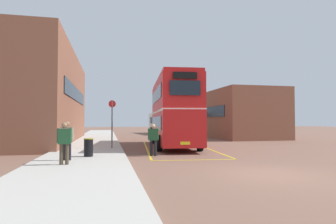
% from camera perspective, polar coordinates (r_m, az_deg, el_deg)
% --- Properties ---
extents(ground_plane, '(135.60, 135.60, 0.00)m').
position_cam_1_polar(ground_plane, '(23.67, 1.06, -6.26)').
color(ground_plane, brown).
extents(sidewalk_left, '(4.00, 57.60, 0.14)m').
position_cam_1_polar(sidewalk_left, '(25.46, -14.69, -5.73)').
color(sidewalk_left, '#B2ADA3').
rests_on(sidewalk_left, ground).
extents(brick_building_left, '(5.95, 18.47, 7.51)m').
position_cam_1_polar(brick_building_left, '(26.18, -24.60, 2.56)').
color(brick_building_left, brown).
rests_on(brick_building_left, ground).
extents(depot_building_right, '(6.38, 13.89, 5.11)m').
position_cam_1_polar(depot_building_right, '(33.30, 12.81, -0.56)').
color(depot_building_right, brown).
rests_on(depot_building_right, ground).
extents(double_decker_bus, '(3.44, 10.00, 4.75)m').
position_cam_1_polar(double_decker_bus, '(19.93, 1.04, 0.15)').
color(double_decker_bus, black).
rests_on(double_decker_bus, ground).
extents(single_deck_bus, '(3.41, 9.59, 3.02)m').
position_cam_1_polar(single_deck_bus, '(40.39, -0.62, -2.13)').
color(single_deck_bus, black).
rests_on(single_deck_bus, ground).
extents(pedestrian_boarding, '(0.55, 0.32, 1.66)m').
position_cam_1_polar(pedestrian_boarding, '(14.67, -3.01, -5.20)').
color(pedestrian_boarding, black).
rests_on(pedestrian_boarding, ground).
extents(pedestrian_waiting_near, '(0.56, 0.27, 1.66)m').
position_cam_1_polar(pedestrian_waiting_near, '(12.78, -19.81, -4.96)').
color(pedestrian_waiting_near, black).
rests_on(pedestrian_waiting_near, sidewalk_left).
extents(pedestrian_waiting_far, '(0.55, 0.24, 1.62)m').
position_cam_1_polar(pedestrian_waiting_far, '(11.55, -20.31, -5.43)').
color(pedestrian_waiting_far, '#473828').
rests_on(pedestrian_waiting_far, sidewalk_left).
extents(litter_bin, '(0.44, 0.44, 0.85)m').
position_cam_1_polar(litter_bin, '(13.86, -15.84, -6.93)').
color(litter_bin, black).
rests_on(litter_bin, sidewalk_left).
extents(bus_stop_sign, '(0.44, 0.08, 2.96)m').
position_cam_1_polar(bus_stop_sign, '(17.65, -11.30, -1.53)').
color(bus_stop_sign, '#4C4C51').
rests_on(bus_stop_sign, sidewalk_left).
extents(bay_marking_yellow, '(5.26, 12.20, 0.01)m').
position_cam_1_polar(bay_marking_yellow, '(18.19, 2.12, -7.57)').
color(bay_marking_yellow, gold).
rests_on(bay_marking_yellow, ground).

